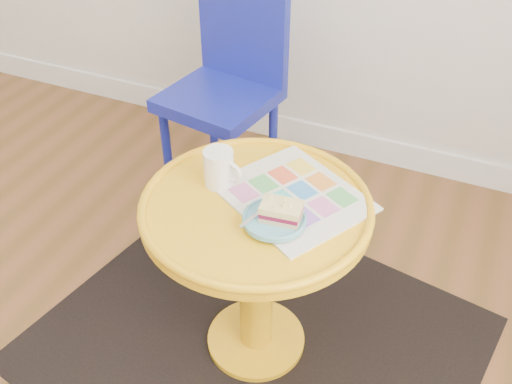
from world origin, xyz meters
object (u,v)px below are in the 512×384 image
at_px(newspaper, 293,196).
at_px(plate, 274,220).
at_px(side_table, 256,249).
at_px(chair, 229,79).
at_px(mug, 220,167).

height_order(newspaper, plate, plate).
height_order(side_table, newspaper, newspaper).
distance_m(chair, mug, 0.78).
height_order(chair, newspaper, chair).
xyz_separation_m(chair, plate, (0.52, -0.79, 0.09)).
xyz_separation_m(side_table, newspaper, (0.08, 0.07, 0.17)).
distance_m(side_table, chair, 0.86).
xyz_separation_m(chair, newspaper, (0.52, -0.67, 0.08)).
xyz_separation_m(mug, plate, (0.20, -0.10, -0.04)).
bearing_deg(mug, plate, -14.50).
distance_m(newspaper, plate, 0.12).
relative_size(chair, plate, 5.50).
distance_m(chair, plate, 0.95).
xyz_separation_m(side_table, mug, (-0.12, 0.04, 0.22)).
bearing_deg(plate, side_table, 143.02).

